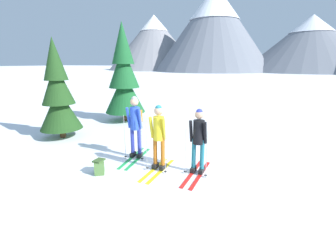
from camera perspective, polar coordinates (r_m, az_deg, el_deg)
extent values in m
plane|color=white|center=(6.83, -1.71, -9.06)|extent=(400.00, 400.00, 0.00)
cube|color=green|center=(7.21, -7.12, -7.74)|extent=(0.22, 1.69, 0.02)
cube|color=green|center=(7.30, -8.71, -7.52)|extent=(0.22, 1.69, 0.02)
cube|color=black|center=(7.27, -6.81, -6.95)|extent=(0.13, 0.27, 0.12)
cylinder|color=#2D389E|center=(7.11, -6.93, -3.35)|extent=(0.11, 0.11, 0.88)
cube|color=black|center=(7.36, -8.39, -6.74)|extent=(0.13, 0.27, 0.12)
cylinder|color=#2D389E|center=(7.20, -8.54, -3.18)|extent=(0.11, 0.11, 0.88)
cylinder|color=blue|center=(6.98, -7.93, 1.83)|extent=(0.28, 0.28, 0.66)
sphere|color=tan|center=(6.88, -8.07, 5.77)|extent=(0.24, 0.24, 0.24)
sphere|color=gray|center=(6.87, -8.09, 6.36)|extent=(0.18, 0.18, 0.18)
cylinder|color=blue|center=(6.85, -6.77, 1.77)|extent=(0.10, 0.21, 0.63)
cylinder|color=blue|center=(7.00, -9.48, 1.96)|extent=(0.10, 0.21, 0.63)
cylinder|color=#A5A5AD|center=(6.86, -6.34, -3.13)|extent=(0.02, 0.02, 1.32)
cylinder|color=black|center=(7.07, -6.20, -7.77)|extent=(0.07, 0.07, 0.01)
cylinder|color=#A5A5AD|center=(7.08, -10.36, -2.70)|extent=(0.02, 0.02, 1.32)
cylinder|color=black|center=(7.28, -10.14, -7.22)|extent=(0.07, 0.07, 0.01)
cube|color=#99661E|center=(7.12, -7.37, 2.39)|extent=(0.27, 0.18, 0.36)
cube|color=yellow|center=(6.40, -1.64, -10.70)|extent=(0.16, 1.57, 0.02)
cube|color=yellow|center=(6.49, -3.42, -10.34)|extent=(0.16, 1.57, 0.02)
cube|color=black|center=(6.45, -1.26, -9.79)|extent=(0.12, 0.26, 0.12)
cylinder|color=#B76019|center=(6.27, -1.28, -6.01)|extent=(0.11, 0.11, 0.83)
cube|color=black|center=(6.54, -3.03, -9.45)|extent=(0.12, 0.26, 0.12)
cylinder|color=#B76019|center=(6.37, -3.08, -5.72)|extent=(0.11, 0.11, 0.83)
cylinder|color=yellow|center=(6.13, -2.25, -0.56)|extent=(0.28, 0.28, 0.62)
sphere|color=tan|center=(6.02, -2.29, 3.64)|extent=(0.22, 0.22, 0.22)
sphere|color=#1E6B7A|center=(6.01, -2.30, 4.27)|extent=(0.17, 0.17, 0.17)
cylinder|color=yellow|center=(6.00, -0.96, -0.72)|extent=(0.09, 0.20, 0.59)
cylinder|color=yellow|center=(6.15, -4.00, -0.36)|extent=(0.09, 0.20, 0.59)
cylinder|color=#A5A5AD|center=(6.03, -0.63, -6.01)|extent=(0.02, 0.02, 1.25)
cylinder|color=black|center=(6.25, -0.62, -10.83)|extent=(0.07, 0.07, 0.01)
cylinder|color=#A5A5AD|center=(6.26, -5.16, -5.27)|extent=(0.02, 0.02, 1.25)
cylinder|color=black|center=(6.47, -5.04, -9.95)|extent=(0.07, 0.07, 0.01)
cube|color=red|center=(6.25, 7.75, -11.50)|extent=(0.15, 1.68, 0.02)
cube|color=red|center=(6.31, 5.79, -11.19)|extent=(0.15, 1.68, 0.02)
cube|color=black|center=(6.31, 8.03, -10.55)|extent=(0.12, 0.26, 0.12)
cylinder|color=#1E6B7A|center=(6.13, 8.18, -6.81)|extent=(0.11, 0.11, 0.81)
cube|color=black|center=(6.36, 6.09, -10.25)|extent=(0.12, 0.26, 0.12)
cylinder|color=#1E6B7A|center=(6.19, 6.20, -6.54)|extent=(0.11, 0.11, 0.81)
cylinder|color=black|center=(5.97, 7.36, -1.45)|extent=(0.28, 0.28, 0.60)
sphere|color=tan|center=(5.86, 7.51, 2.72)|extent=(0.22, 0.22, 0.22)
sphere|color=#2D389E|center=(5.85, 7.53, 3.34)|extent=(0.16, 0.16, 0.16)
cylinder|color=black|center=(5.86, 8.89, -1.64)|extent=(0.09, 0.20, 0.57)
cylinder|color=black|center=(5.96, 5.55, -1.26)|extent=(0.09, 0.20, 0.57)
cylinder|color=#A5A5AD|center=(5.90, 9.24, -6.88)|extent=(0.02, 0.02, 1.21)
cylinder|color=black|center=(6.12, 9.03, -11.61)|extent=(0.07, 0.07, 0.01)
cylinder|color=#A5A5AD|center=(6.04, 4.25, -6.19)|extent=(0.02, 0.02, 1.21)
cylinder|color=black|center=(6.26, 4.16, -10.84)|extent=(0.07, 0.07, 0.01)
cube|color=#384C99|center=(6.12, 7.82, -0.76)|extent=(0.27, 0.17, 0.36)
cylinder|color=#51381E|center=(9.91, -24.04, -0.53)|extent=(0.22, 0.22, 0.71)
cone|color=#1E4219|center=(9.76, -24.51, 3.72)|extent=(1.52, 1.52, 1.50)
cone|color=#1E4219|center=(9.64, -25.12, 9.24)|extent=(1.16, 1.16, 1.50)
cone|color=#1E4219|center=(9.61, -25.70, 14.37)|extent=(0.83, 0.83, 1.50)
cylinder|color=#51381E|center=(11.88, -10.15, 3.38)|extent=(0.28, 0.28, 0.89)
cone|color=#195628|center=(11.73, -10.36, 7.88)|extent=(1.90, 1.90, 1.88)
cone|color=#195628|center=(11.65, -10.64, 13.69)|extent=(1.45, 1.45, 1.88)
cone|color=#195628|center=(11.68, -10.91, 19.03)|extent=(1.04, 1.04, 1.88)
cube|color=#4C7238|center=(6.46, -16.14, -9.48)|extent=(0.38, 0.40, 0.34)
cube|color=#39562A|center=(6.39, -16.26, -7.93)|extent=(0.22, 0.28, 0.04)
cone|color=gray|center=(97.74, -3.33, 19.26)|extent=(35.53, 35.53, 20.31)
cone|color=white|center=(98.54, -3.40, 23.44)|extent=(10.82, 10.82, 5.89)
cone|color=slate|center=(85.03, 10.91, 21.78)|extent=(38.76, 38.76, 26.52)
cone|color=white|center=(86.38, 11.20, 27.04)|extent=(16.17, 16.17, 10.53)
cone|color=slate|center=(88.21, 30.88, 16.56)|extent=(39.19, 39.19, 16.70)
cone|color=white|center=(88.76, 31.41, 20.23)|extent=(12.85, 12.85, 5.22)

